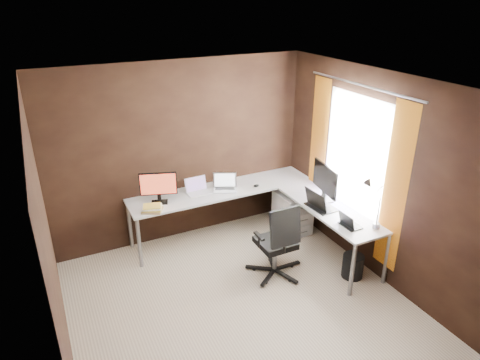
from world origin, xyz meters
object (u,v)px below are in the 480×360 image
monitor_left (158,186)px  wastebasket (353,266)px  laptop_white (197,189)px  laptop_black_small (349,223)px  laptop_black_big (319,204)px  laptop_silver (225,186)px  drawer_pedestal (292,212)px  book_stack (152,208)px  desk_lamp (372,198)px  office_chair (277,254)px  monitor_right (325,180)px

monitor_left → wastebasket: size_ratio=1.55×
laptop_white → laptop_black_small: (1.27, -1.66, -0.01)m
monitor_left → laptop_black_small: monitor_left is taller
monitor_left → laptop_white: 0.59m
laptop_black_big → laptop_silver: bearing=35.2°
drawer_pedestal → laptop_white: 1.45m
laptop_black_small → book_stack: (-1.98, 1.40, -0.00)m
laptop_silver → laptop_black_small: size_ratio=1.54×
drawer_pedestal → desk_lamp: desk_lamp is taller
laptop_black_small → office_chair: (-0.71, 0.43, -0.48)m
laptop_black_big → desk_lamp: desk_lamp is taller
laptop_black_big → laptop_black_small: laptop_black_big is taller
office_chair → wastebasket: bearing=-29.2°
laptop_black_big → book_stack: size_ratio=1.31×
book_stack → laptop_black_small: bearing=-35.4°
drawer_pedestal → laptop_black_big: bearing=-96.6°
laptop_white → office_chair: 1.43m
monitor_right → laptop_black_big: monitor_right is taller
drawer_pedestal → monitor_right: monitor_right is taller
drawer_pedestal → desk_lamp: (0.15, -1.36, 0.81)m
office_chair → drawer_pedestal: bearing=47.5°
office_chair → laptop_silver: bearing=98.6°
laptop_black_big → desk_lamp: 0.76m
monitor_right → wastebasket: bearing=-173.6°
laptop_black_small → office_chair: 0.96m
book_stack → desk_lamp: desk_lamp is taller
book_stack → monitor_right: bearing=-18.2°
wastebasket → monitor_left: bearing=139.8°
laptop_black_big → wastebasket: 0.87m
desk_lamp → drawer_pedestal: bearing=71.7°
laptop_silver → laptop_black_small: bearing=-36.1°
monitor_right → desk_lamp: bearing=-167.5°
drawer_pedestal → laptop_silver: (-0.93, 0.34, 0.48)m
monitor_left → office_chair: monitor_left is taller
laptop_black_big → book_stack: (-1.94, 0.87, -0.02)m
monitor_left → laptop_black_big: 2.09m
laptop_silver → desk_lamp: bearing=-32.7°
drawer_pedestal → wastebasket: size_ratio=2.00×
laptop_white → book_stack: size_ratio=1.03×
laptop_black_big → book_stack: 2.12m
laptop_white → laptop_silver: size_ratio=0.80×
monitor_right → laptop_white: size_ratio=1.91×
laptop_black_big → laptop_black_small: size_ratio=1.57×
monitor_left → office_chair: bearing=-28.0°
monitor_left → laptop_white: (0.55, 0.06, -0.19)m
laptop_silver → book_stack: size_ratio=1.29×
monitor_right → laptop_black_big: 0.34m
laptop_white → book_stack: 0.75m
laptop_silver → wastebasket: bearing=-33.6°
laptop_white → monitor_left: bearing=-176.7°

